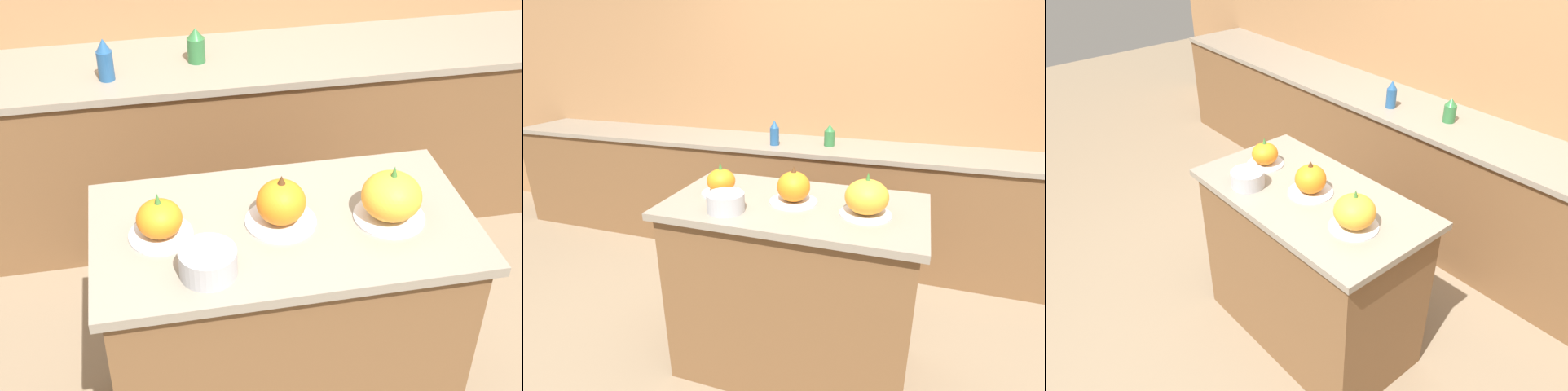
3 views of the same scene
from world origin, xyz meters
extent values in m
plane|color=#847056|center=(0.00, 0.00, 0.00)|extent=(12.00, 12.00, 0.00)
cube|color=#9E7047|center=(0.00, 1.65, 1.25)|extent=(8.00, 0.06, 2.50)
cube|color=brown|center=(0.00, 0.00, 0.46)|extent=(1.16, 0.61, 0.92)
cube|color=gray|center=(0.00, 0.00, 0.93)|extent=(1.22, 0.67, 0.03)
cube|color=brown|center=(0.00, 1.32, 0.44)|extent=(6.00, 0.56, 0.88)
cube|color=gray|center=(0.00, 1.32, 0.90)|extent=(6.00, 0.60, 0.03)
cylinder|color=silver|center=(-0.39, 0.01, 0.95)|extent=(0.20, 0.20, 0.01)
ellipsoid|color=orange|center=(-0.39, 0.01, 1.02)|extent=(0.14, 0.14, 0.12)
cone|color=#38702D|center=(-0.39, 0.01, 1.09)|extent=(0.02, 0.02, 0.04)
cylinder|color=silver|center=(-0.01, 0.01, 0.95)|extent=(0.23, 0.23, 0.01)
ellipsoid|color=orange|center=(-0.01, 0.01, 1.03)|extent=(0.16, 0.16, 0.14)
cone|color=#4C2D14|center=(-0.01, 0.01, 1.11)|extent=(0.03, 0.03, 0.03)
cylinder|color=silver|center=(0.34, -0.03, 0.95)|extent=(0.23, 0.23, 0.01)
ellipsoid|color=orange|center=(0.34, -0.03, 1.04)|extent=(0.19, 0.19, 0.15)
cone|color=#38702D|center=(0.34, -0.03, 1.13)|extent=(0.02, 0.02, 0.04)
cylinder|color=#235184|center=(-0.53, 1.20, 0.98)|extent=(0.07, 0.07, 0.13)
cone|color=#235184|center=(-0.53, 1.20, 1.08)|extent=(0.06, 0.06, 0.06)
cylinder|color=#2D6B38|center=(-0.12, 1.31, 0.97)|extent=(0.08, 0.08, 0.11)
cone|color=#2D6B38|center=(-0.12, 1.31, 1.05)|extent=(0.07, 0.07, 0.05)
cylinder|color=#ADADB2|center=(-0.27, -0.19, 0.99)|extent=(0.17, 0.17, 0.08)
camera|label=1|loc=(-0.42, -1.77, 2.37)|focal=50.00mm
camera|label=2|loc=(0.52, -1.71, 1.67)|focal=28.00mm
camera|label=3|loc=(1.60, -1.40, 2.31)|focal=35.00mm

